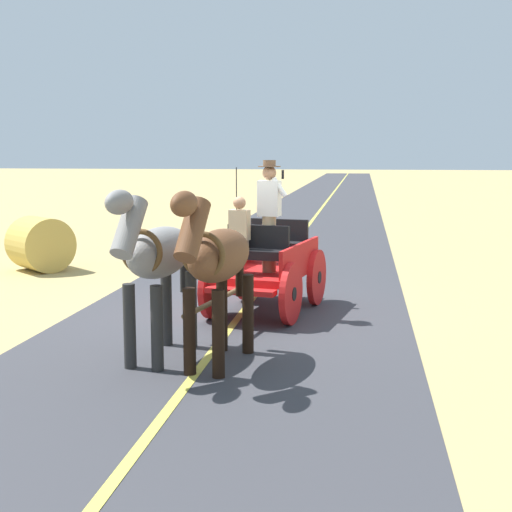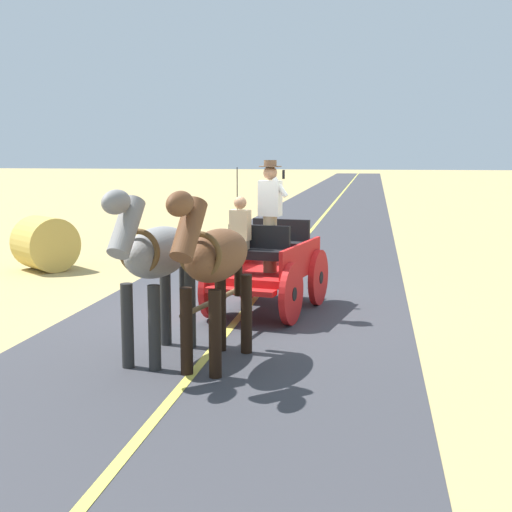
% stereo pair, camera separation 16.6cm
% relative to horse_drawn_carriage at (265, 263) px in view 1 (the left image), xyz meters
% --- Properties ---
extents(ground_plane, '(200.00, 200.00, 0.00)m').
position_rel_horse_drawn_carriage_xyz_m(ground_plane, '(0.37, 0.04, -0.82)').
color(ground_plane, tan).
extents(road_surface, '(5.42, 160.00, 0.01)m').
position_rel_horse_drawn_carriage_xyz_m(road_surface, '(0.37, 0.04, -0.81)').
color(road_surface, '#38383D').
rests_on(road_surface, ground).
extents(road_centre_stripe, '(0.12, 160.00, 0.00)m').
position_rel_horse_drawn_carriage_xyz_m(road_centre_stripe, '(0.37, 0.04, -0.81)').
color(road_centre_stripe, '#DBCC4C').
rests_on(road_centre_stripe, road_surface).
extents(horse_drawn_carriage, '(1.85, 4.51, 2.50)m').
position_rel_horse_drawn_carriage_xyz_m(horse_drawn_carriage, '(0.00, 0.00, 0.00)').
color(horse_drawn_carriage, red).
rests_on(horse_drawn_carriage, ground).
extents(horse_near_side, '(0.80, 2.15, 2.21)m').
position_rel_horse_drawn_carriage_xyz_m(horse_near_side, '(0.18, 3.05, 0.51)').
color(horse_near_side, brown).
rests_on(horse_near_side, ground).
extents(horse_off_side, '(0.78, 2.15, 2.21)m').
position_rel_horse_drawn_carriage_xyz_m(horse_off_side, '(0.97, 2.90, 0.51)').
color(horse_off_side, gray).
rests_on(horse_off_side, ground).
extents(hay_bale, '(1.61, 1.63, 1.20)m').
position_rel_horse_drawn_carriage_xyz_m(hay_bale, '(5.52, -3.36, -0.22)').
color(hay_bale, gold).
rests_on(hay_bale, ground).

